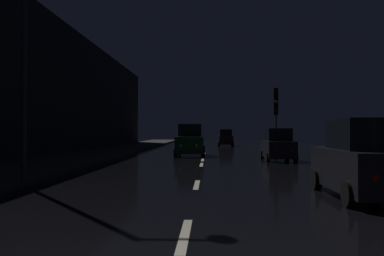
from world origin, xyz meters
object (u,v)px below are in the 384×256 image
at_px(car_parked_right_near, 364,162).
at_px(car_approaching_headlights, 190,141).
at_px(traffic_light_far_right, 276,106).
at_px(car_parked_right_far, 278,146).
at_px(streetlamp_overhead, 37,12).
at_px(car_distant_taillights, 226,138).

bearing_deg(car_parked_right_near, car_approaching_headlights, 17.14).
bearing_deg(traffic_light_far_right, car_parked_right_near, 7.92).
height_order(car_parked_right_far, car_parked_right_near, car_parked_right_near).
xyz_separation_m(streetlamp_overhead, car_distant_taillights, (7.10, 32.71, -4.54)).
distance_m(car_distant_taillights, car_parked_right_near, 34.52).
distance_m(traffic_light_far_right, car_parked_right_near, 18.58).
height_order(streetlamp_overhead, car_distant_taillights, streetlamp_overhead).
distance_m(car_parked_right_far, car_parked_right_near, 12.90).
distance_m(traffic_light_far_right, car_distant_taillights, 16.53).
height_order(streetlamp_overhead, car_parked_right_near, streetlamp_overhead).
bearing_deg(car_distant_taillights, streetlamp_overhead, 167.76).
distance_m(streetlamp_overhead, car_parked_right_near, 10.42).
bearing_deg(streetlamp_overhead, car_distant_taillights, 77.76).
bearing_deg(car_approaching_headlights, traffic_light_far_right, 102.53).
distance_m(traffic_light_far_right, car_approaching_headlights, 6.67).
bearing_deg(car_parked_right_far, traffic_light_far_right, -8.25).
xyz_separation_m(traffic_light_far_right, car_distant_taillights, (-2.95, 16.06, -2.58)).
bearing_deg(traffic_light_far_right, car_distant_taillights, -159.19).
bearing_deg(traffic_light_far_right, car_parked_right_far, 2.15).
height_order(streetlamp_overhead, car_approaching_headlights, streetlamp_overhead).
xyz_separation_m(traffic_light_far_right, car_parked_right_near, (-0.80, -18.39, -2.51)).
height_order(streetlamp_overhead, car_parked_right_far, streetlamp_overhead).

